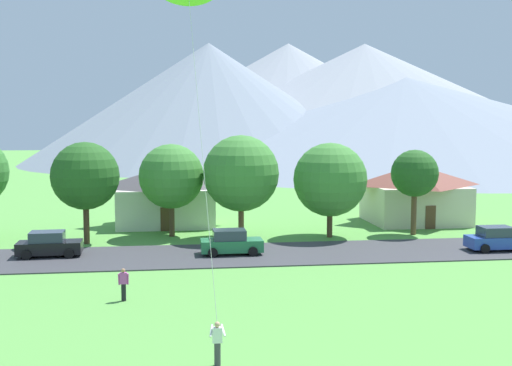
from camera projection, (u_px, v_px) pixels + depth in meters
name	position (u px, v px, depth m)	size (l,w,h in m)	color
road_strip	(245.00, 254.00, 43.07)	(160.00, 7.66, 0.08)	#38383D
mountain_central_ridge	(288.00, 99.00, 179.65)	(112.72, 112.72, 31.40)	#8E939E
mountain_west_ridge	(404.00, 120.00, 145.82)	(133.22, 133.22, 19.57)	gray
mountain_far_west_ridge	(209.00, 103.00, 142.58)	(82.99, 82.99, 26.89)	gray
mountain_east_ridge	(364.00, 101.00, 164.70)	(123.45, 123.45, 29.44)	#8E939E
house_leftmost	(415.00, 193.00, 56.99)	(8.78, 7.83, 5.26)	beige
house_left_center	(166.00, 195.00, 55.28)	(8.97, 6.48, 5.16)	silver
tree_near_left	(85.00, 176.00, 46.73)	(5.04, 5.04, 7.61)	#4C3823
tree_left_of_center	(171.00, 176.00, 49.72)	(5.12, 5.12, 7.36)	#4C3823
tree_center	(415.00, 174.00, 50.50)	(3.78, 3.78, 6.87)	brown
tree_right_of_center	(330.00, 180.00, 49.39)	(5.79, 5.79, 7.46)	#4C3823
tree_far_right	(241.00, 173.00, 48.74)	(5.91, 5.91, 8.07)	brown
parked_car_green_west_end	(231.00, 243.00, 42.97)	(4.21, 2.10, 1.68)	#237042
parked_car_blue_mid_west	(497.00, 239.00, 44.28)	(4.23, 2.13, 1.68)	#2847A8
parked_car_black_mid_east	(49.00, 245.00, 42.26)	(4.26, 2.20, 1.68)	black
watcher_person	(123.00, 284.00, 31.90)	(0.56, 0.24, 1.68)	black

